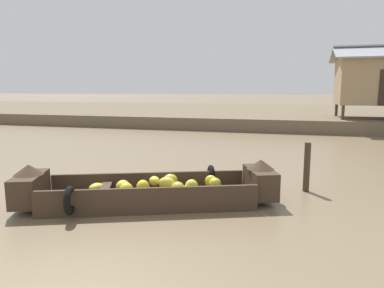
% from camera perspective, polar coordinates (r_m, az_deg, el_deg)
% --- Properties ---
extents(ground_plane, '(300.00, 300.00, 0.00)m').
position_cam_1_polar(ground_plane, '(11.71, 6.30, -2.45)').
color(ground_plane, '#726047').
extents(riverbank_strip, '(160.00, 20.00, 0.71)m').
position_cam_1_polar(riverbank_strip, '(28.86, 11.87, 4.84)').
color(riverbank_strip, brown).
rests_on(riverbank_strip, ground).
extents(banana_boat, '(5.09, 2.87, 0.87)m').
position_cam_1_polar(banana_boat, '(7.14, -6.81, -7.43)').
color(banana_boat, '#3D2D21').
rests_on(banana_boat, ground).
extents(stilt_house_left, '(5.03, 3.65, 3.93)m').
position_cam_1_polar(stilt_house_left, '(21.73, 28.30, 9.17)').
color(stilt_house_left, '#4C3826').
rests_on(stilt_house_left, riverbank_strip).
extents(mooring_post, '(0.14, 0.14, 1.12)m').
position_cam_1_polar(mooring_post, '(8.32, 18.15, -3.58)').
color(mooring_post, '#423323').
rests_on(mooring_post, ground).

